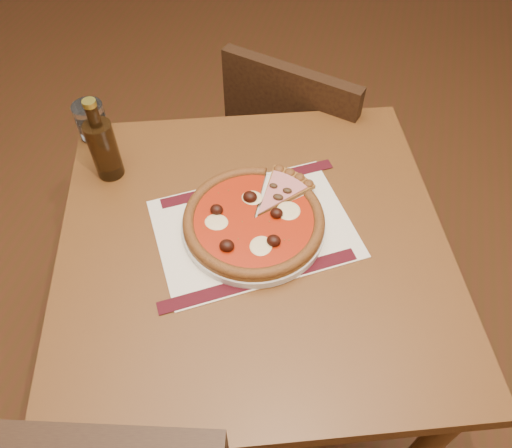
{
  "coord_description": "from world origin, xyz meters",
  "views": [
    {
      "loc": [
        0.3,
        -1.37,
        1.58
      ],
      "look_at": [
        0.14,
        -0.76,
        0.78
      ],
      "focal_mm": 35.0,
      "sensor_mm": 36.0,
      "label": 1
    }
  ],
  "objects": [
    {
      "name": "table",
      "position": [
        0.14,
        -0.78,
        0.65
      ],
      "size": [
        1.03,
        1.03,
        0.75
      ],
      "rotation": [
        0.0,
        0.0,
        0.36
      ],
      "color": "brown",
      "rests_on": "ground"
    },
    {
      "name": "chair_far",
      "position": [
        0.13,
        -0.2,
        0.48
      ],
      "size": [
        0.48,
        0.48,
        0.84
      ],
      "rotation": [
        0.0,
        0.0,
        2.89
      ],
      "color": "black",
      "rests_on": "ground"
    },
    {
      "name": "placemat",
      "position": [
        0.13,
        -0.75,
        0.75
      ],
      "size": [
        0.49,
        0.46,
        0.0
      ],
      "primitive_type": "cube",
      "rotation": [
        0.0,
        0.0,
        0.58
      ],
      "color": "beige",
      "rests_on": "table"
    },
    {
      "name": "plate",
      "position": [
        0.13,
        -0.75,
        0.76
      ],
      "size": [
        0.3,
        0.3,
        0.02
      ],
      "primitive_type": "cylinder",
      "color": "white",
      "rests_on": "placemat"
    },
    {
      "name": "pizza",
      "position": [
        0.13,
        -0.75,
        0.78
      ],
      "size": [
        0.29,
        0.29,
        0.04
      ],
      "color": "olive",
      "rests_on": "plate"
    },
    {
      "name": "ham_slice",
      "position": [
        0.18,
        -0.66,
        0.78
      ],
      "size": [
        0.1,
        0.15,
        0.02
      ],
      "rotation": [
        0.0,
        0.0,
        1.22
      ],
      "color": "olive",
      "rests_on": "plate"
    },
    {
      "name": "water_glass",
      "position": [
        -0.33,
        -0.57,
        0.79
      ],
      "size": [
        0.08,
        0.08,
        0.09
      ],
      "primitive_type": "cylinder",
      "rotation": [
        0.0,
        0.0,
        0.09
      ],
      "color": "white",
      "rests_on": "table"
    },
    {
      "name": "bottle",
      "position": [
        -0.23,
        -0.68,
        0.83
      ],
      "size": [
        0.06,
        0.06,
        0.2
      ],
      "color": "#331F0C",
      "rests_on": "table"
    }
  ]
}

